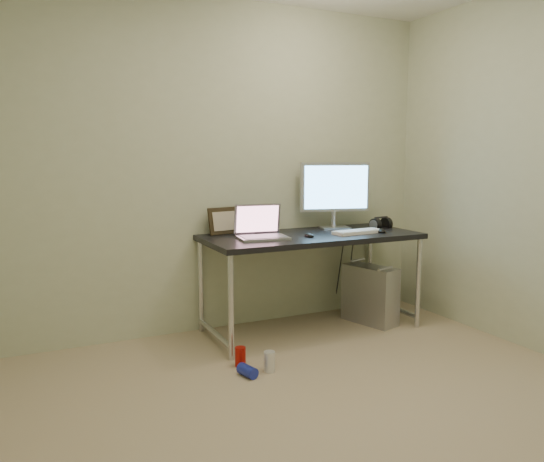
{
  "coord_description": "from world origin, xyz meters",
  "views": [
    {
      "loc": [
        -1.41,
        -2.09,
        1.34
      ],
      "look_at": [
        0.08,
        1.04,
        0.85
      ],
      "focal_mm": 35.0,
      "sensor_mm": 36.0,
      "label": 1
    }
  ],
  "objects": [
    {
      "name": "floor",
      "position": [
        0.0,
        0.0,
        0.0
      ],
      "size": [
        3.5,
        3.5,
        0.0
      ],
      "primitive_type": "plane",
      "color": "tan",
      "rests_on": "ground"
    },
    {
      "name": "wall_back",
      "position": [
        0.0,
        1.75,
        1.25
      ],
      "size": [
        3.5,
        0.02,
        2.5
      ],
      "primitive_type": "cube",
      "color": "beige",
      "rests_on": "ground"
    },
    {
      "name": "desk",
      "position": [
        0.58,
        1.39,
        0.67
      ],
      "size": [
        1.65,
        0.72,
        0.75
      ],
      "color": "black",
      "rests_on": "ground"
    },
    {
      "name": "tower_computer",
      "position": [
        1.1,
        1.33,
        0.23
      ],
      "size": [
        0.31,
        0.48,
        0.49
      ],
      "rotation": [
        0.0,
        0.0,
        0.28
      ],
      "color": "#AAABAF",
      "rests_on": "ground"
    },
    {
      "name": "cable_a",
      "position": [
        1.05,
        1.7,
        0.4
      ],
      "size": [
        0.01,
        0.16,
        0.69
      ],
      "primitive_type": "cylinder",
      "rotation": [
        0.21,
        0.0,
        0.0
      ],
      "color": "black",
      "rests_on": "ground"
    },
    {
      "name": "cable_b",
      "position": [
        1.14,
        1.68,
        0.38
      ],
      "size": [
        0.02,
        0.11,
        0.71
      ],
      "primitive_type": "cylinder",
      "rotation": [
        0.14,
        0.0,
        0.09
      ],
      "color": "black",
      "rests_on": "ground"
    },
    {
      "name": "can_red",
      "position": [
        -0.19,
        0.94,
        0.06
      ],
      "size": [
        0.08,
        0.08,
        0.13
      ],
      "primitive_type": "cylinder",
      "rotation": [
        0.0,
        0.0,
        -0.1
      ],
      "color": "#A81109",
      "rests_on": "ground"
    },
    {
      "name": "can_white",
      "position": [
        -0.06,
        0.78,
        0.07
      ],
      "size": [
        0.07,
        0.07,
        0.13
      ],
      "primitive_type": "cylinder",
      "rotation": [
        0.0,
        0.0,
        0.05
      ],
      "color": "silver",
      "rests_on": "ground"
    },
    {
      "name": "can_blue",
      "position": [
        -0.22,
        0.77,
        0.04
      ],
      "size": [
        0.1,
        0.15,
        0.07
      ],
      "primitive_type": "cylinder",
      "rotation": [
        1.57,
        0.0,
        0.28
      ],
      "color": "#1D2AA4",
      "rests_on": "ground"
    },
    {
      "name": "laptop",
      "position": [
        0.15,
        1.39,
        0.81
      ],
      "size": [
        0.38,
        0.33,
        0.24
      ],
      "rotation": [
        0.0,
        0.0,
        -0.13
      ],
      "color": "silver",
      "rests_on": "desk"
    },
    {
      "name": "monitor",
      "position": [
        0.9,
        1.57,
        1.07
      ],
      "size": [
        0.57,
        0.22,
        0.54
      ],
      "rotation": [
        0.0,
        0.0,
        -0.26
      ],
      "color": "silver",
      "rests_on": "desk"
    },
    {
      "name": "keyboard",
      "position": [
        0.92,
        1.27,
        0.76
      ],
      "size": [
        0.42,
        0.17,
        0.02
      ],
      "primitive_type": "cube",
      "rotation": [
        0.0,
        0.0,
        0.1
      ],
      "color": "white",
      "rests_on": "desk"
    },
    {
      "name": "mouse_right",
      "position": [
        1.11,
        1.23,
        0.77
      ],
      "size": [
        0.09,
        0.12,
        0.04
      ],
      "primitive_type": "ellipsoid",
      "rotation": [
        0.0,
        0.0,
        -0.27
      ],
      "color": "black",
      "rests_on": "desk"
    },
    {
      "name": "mouse_left",
      "position": [
        0.5,
        1.28,
        0.77
      ],
      "size": [
        0.07,
        0.1,
        0.03
      ],
      "primitive_type": "ellipsoid",
      "rotation": [
        0.0,
        0.0,
        -0.05
      ],
      "color": "black",
      "rests_on": "desk"
    },
    {
      "name": "headphones",
      "position": [
        1.28,
        1.45,
        0.78
      ],
      "size": [
        0.19,
        0.11,
        0.12
      ],
      "rotation": [
        0.0,
        0.0,
        0.17
      ],
      "color": "black",
      "rests_on": "desk"
    },
    {
      "name": "picture_frame",
      "position": [
        -0.02,
        1.68,
        0.85
      ],
      "size": [
        0.26,
        0.11,
        0.21
      ],
      "primitive_type": "cube",
      "rotation": [
        -0.21,
        0.0,
        0.16
      ],
      "color": "black",
      "rests_on": "desk"
    },
    {
      "name": "webcam",
      "position": [
        0.14,
        1.69,
        0.85
      ],
      "size": [
        0.05,
        0.05,
        0.13
      ],
      "rotation": [
        0.0,
        0.0,
        0.33
      ],
      "color": "silver",
      "rests_on": "desk"
    }
  ]
}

